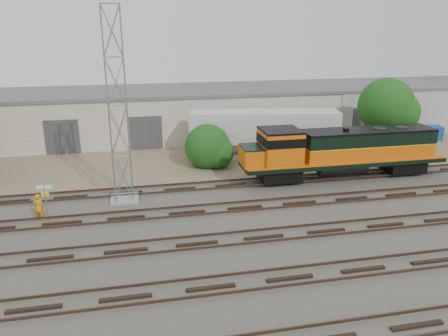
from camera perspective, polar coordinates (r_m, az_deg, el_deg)
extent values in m
plane|color=#47423A|center=(28.95, 3.47, -6.46)|extent=(140.00, 140.00, 0.00)
cube|color=#726047|center=(42.69, -1.80, 1.83)|extent=(80.00, 16.00, 0.02)
cube|color=#4C3828|center=(19.75, 12.55, -19.28)|extent=(80.00, 0.08, 0.14)
cube|color=black|center=(22.65, 8.59, -14.05)|extent=(80.00, 2.40, 0.14)
cube|color=#4C3828|center=(21.99, 9.30, -14.75)|extent=(80.00, 0.08, 0.14)
cube|color=#4C3828|center=(23.17, 7.96, -12.81)|extent=(80.00, 0.08, 0.14)
cube|color=black|center=(26.34, 5.20, -8.99)|extent=(80.00, 2.40, 0.14)
cube|color=#4C3828|center=(25.64, 5.70, -9.46)|extent=(80.00, 0.08, 0.14)
cube|color=#4C3828|center=(26.91, 4.74, -8.01)|extent=(80.00, 0.08, 0.14)
cube|color=black|center=(30.24, 2.73, -5.18)|extent=(80.00, 2.40, 0.14)
cube|color=#4C3828|center=(29.52, 3.09, -5.50)|extent=(80.00, 0.08, 0.14)
cube|color=#4C3828|center=(30.86, 2.38, -4.40)|extent=(80.00, 0.08, 0.14)
cube|color=black|center=(34.30, 0.85, -2.25)|extent=(80.00, 2.40, 0.14)
cube|color=#4C3828|center=(33.56, 1.13, -2.47)|extent=(80.00, 0.08, 0.14)
cube|color=#4C3828|center=(34.93, 0.58, -1.61)|extent=(80.00, 0.08, 0.14)
cube|color=beige|center=(49.77, -3.46, 7.15)|extent=(58.00, 10.00, 5.00)
cube|color=#59595B|center=(49.33, -3.52, 10.17)|extent=(58.40, 10.40, 0.30)
cube|color=#999993|center=(53.02, 21.83, 6.56)|extent=(14.00, 0.10, 5.00)
cube|color=#333335|center=(45.03, -20.38, 3.78)|extent=(3.20, 0.12, 3.40)
cube|color=#333335|center=(44.51, -10.15, 4.49)|extent=(3.20, 0.12, 3.40)
cube|color=#333335|center=(45.41, 0.02, 5.06)|extent=(3.20, 0.12, 3.40)
cube|color=#333335|center=(47.66, 9.51, 5.44)|extent=(3.20, 0.12, 3.40)
cube|color=#333335|center=(51.08, 17.96, 5.66)|extent=(3.20, 0.12, 3.40)
cube|color=black|center=(35.10, 7.19, -0.68)|extent=(3.19, 2.39, 1.00)
cube|color=black|center=(39.93, 22.25, 0.42)|extent=(3.19, 2.39, 1.00)
cube|color=black|center=(36.99, 15.30, 0.89)|extent=(16.94, 2.99, 0.35)
cylinder|color=black|center=(37.17, 15.22, -0.03)|extent=(4.18, 1.10, 1.10)
cube|color=#CD5909|center=(37.71, 18.10, 2.18)|extent=(10.96, 2.59, 1.20)
cube|color=black|center=(37.44, 18.26, 3.79)|extent=(10.96, 2.59, 1.00)
cube|color=black|center=(37.30, 18.35, 4.68)|extent=(10.96, 2.59, 0.20)
cube|color=#CD5909|center=(34.46, 7.33, 2.69)|extent=(2.99, 2.99, 2.59)
cube|color=black|center=(34.12, 7.42, 4.91)|extent=(2.99, 2.99, 0.16)
cube|color=#CD5909|center=(33.97, 3.63, 1.52)|extent=(1.59, 2.39, 1.39)
cube|color=gray|center=(32.40, -12.85, -3.94)|extent=(1.97, 1.97, 0.20)
cylinder|color=gray|center=(31.18, -14.82, 7.85)|extent=(0.10, 0.10, 13.15)
cylinder|color=gray|center=(31.14, -12.59, 8.00)|extent=(0.10, 0.10, 13.15)
cylinder|color=gray|center=(29.99, -14.92, 7.44)|extent=(0.10, 0.10, 13.15)
cylinder|color=gray|center=(29.95, -12.60, 7.60)|extent=(0.10, 0.10, 13.15)
cylinder|color=gray|center=(30.33, -22.20, -4.17)|extent=(0.08, 0.08, 2.44)
cube|color=white|center=(29.97, -22.44, -2.31)|extent=(1.00, 0.17, 0.24)
cube|color=yellow|center=(30.11, -22.34, -3.10)|extent=(0.50, 0.11, 0.39)
imported|color=orange|center=(30.49, -23.03, -4.77)|extent=(0.74, 0.56, 1.84)
cube|color=silver|center=(41.72, 5.22, 5.43)|extent=(14.34, 5.32, 2.92)
cube|color=black|center=(43.27, 12.41, 2.36)|extent=(3.04, 3.13, 1.08)
cube|color=black|center=(40.95, -2.25, 2.12)|extent=(0.16, 0.16, 1.41)
cube|color=black|center=(43.03, -2.21, 2.92)|extent=(0.16, 0.16, 1.41)
cube|color=#153C95|center=(53.22, 25.66, 4.17)|extent=(1.80, 1.72, 1.50)
cube|color=maroon|center=(51.43, 20.83, 4.29)|extent=(1.55, 1.45, 1.40)
cylinder|color=#382619|center=(39.09, -2.13, 0.53)|extent=(0.27, 0.27, 0.37)
sphere|color=#144915|center=(38.63, -2.16, 2.78)|extent=(4.03, 4.03, 4.03)
sphere|color=#144915|center=(38.31, -0.81, 2.03)|extent=(2.82, 2.82, 2.82)
cylinder|color=#382619|center=(46.16, 19.96, 3.70)|extent=(0.31, 0.31, 2.68)
sphere|color=#144915|center=(45.51, 20.40, 7.62)|extent=(5.36, 5.36, 5.36)
sphere|color=#144915|center=(45.52, 22.01, 6.75)|extent=(3.75, 3.75, 3.75)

